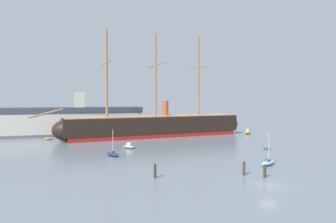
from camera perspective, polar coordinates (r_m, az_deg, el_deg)
ground_plane at (r=42.52m, az=18.66°, el=-13.29°), size 400.00×400.00×0.00m
tall_ship at (r=90.30m, az=-2.40°, el=-2.71°), size 64.41×15.35×30.98m
sailboat_foreground_right at (r=54.80m, az=18.62°, el=-9.25°), size 4.34×3.07×5.51m
sailboat_mid_left at (r=61.08m, az=-10.59°, el=-7.98°), size 2.63×4.26×5.33m
dinghy_mid_right at (r=71.91m, az=18.36°, el=-6.68°), size 1.56×1.91×0.42m
motorboat_alongside_bow at (r=69.78m, az=-7.52°, el=-6.64°), size 3.18×3.25×1.35m
dinghy_far_left at (r=90.32m, az=-21.90°, el=-4.86°), size 2.50×1.85×0.54m
motorboat_far_right at (r=101.38m, az=15.06°, el=-3.83°), size 3.87×3.72×1.59m
sailboat_distant_centre at (r=102.71m, az=-2.46°, el=-3.78°), size 3.19×2.81×4.28m
mooring_piling_nearest at (r=46.79m, az=14.33°, el=-10.51°), size 0.42×0.42×2.03m
mooring_piling_left_pair at (r=43.89m, az=-2.50°, el=-11.30°), size 0.38×0.38×2.03m
mooring_piling_right_pair at (r=46.19m, az=18.05°, el=-10.80°), size 0.41×0.41×1.90m
dockside_warehouse_left at (r=101.02m, az=-20.76°, el=-1.76°), size 58.89×12.34×13.70m
seagull_in_flight at (r=56.61m, az=10.39°, el=0.73°), size 0.81×1.09×0.14m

